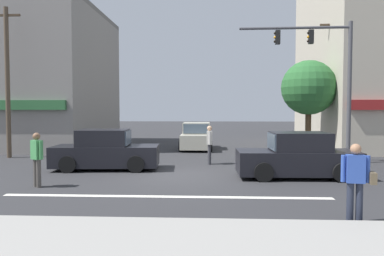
{
  "coord_description": "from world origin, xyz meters",
  "views": [
    {
      "loc": [
        1.21,
        -13.52,
        2.38
      ],
      "look_at": [
        0.45,
        2.0,
        1.6
      ],
      "focal_mm": 35.0,
      "sensor_mm": 36.0,
      "label": 1
    }
  ],
  "objects_px": {
    "street_tree": "(309,88)",
    "traffic_light_mast": "(327,68)",
    "pedestrian_far_side": "(209,142)",
    "pedestrian_mid_crossing": "(37,156)",
    "sedan_crossing_leftbound": "(106,151)",
    "utility_pole_near_left": "(7,80)",
    "sedan_crossing_center": "(196,137)",
    "sedan_approaching_near": "(297,157)",
    "pedestrian_foreground_with_bag": "(356,178)",
    "utility_pole_far_right": "(332,82)"
  },
  "relations": [
    {
      "from": "utility_pole_near_left",
      "to": "pedestrian_foreground_with_bag",
      "type": "bearing_deg",
      "value": -37.82
    },
    {
      "from": "pedestrian_foreground_with_bag",
      "to": "pedestrian_mid_crossing",
      "type": "xyz_separation_m",
      "value": [
        -8.3,
        3.25,
        -0.0
      ]
    },
    {
      "from": "sedan_approaching_near",
      "to": "utility_pole_near_left",
      "type": "bearing_deg",
      "value": 159.88
    },
    {
      "from": "street_tree",
      "to": "sedan_crossing_leftbound",
      "type": "xyz_separation_m",
      "value": [
        -9.52,
        -6.28,
        -2.84
      ]
    },
    {
      "from": "sedan_crossing_center",
      "to": "sedan_crossing_leftbound",
      "type": "relative_size",
      "value": 0.97
    },
    {
      "from": "sedan_approaching_near",
      "to": "pedestrian_far_side",
      "type": "relative_size",
      "value": 2.48
    },
    {
      "from": "pedestrian_far_side",
      "to": "sedan_crossing_leftbound",
      "type": "bearing_deg",
      "value": -159.38
    },
    {
      "from": "utility_pole_near_left",
      "to": "utility_pole_far_right",
      "type": "height_order",
      "value": "utility_pole_far_right"
    },
    {
      "from": "traffic_light_mast",
      "to": "pedestrian_foreground_with_bag",
      "type": "height_order",
      "value": "traffic_light_mast"
    },
    {
      "from": "utility_pole_far_right",
      "to": "sedan_approaching_near",
      "type": "xyz_separation_m",
      "value": [
        -3.74,
        -8.17,
        -3.16
      ]
    },
    {
      "from": "sedan_crossing_leftbound",
      "to": "utility_pole_near_left",
      "type": "bearing_deg",
      "value": 150.28
    },
    {
      "from": "pedestrian_far_side",
      "to": "traffic_light_mast",
      "type": "bearing_deg",
      "value": 7.3
    },
    {
      "from": "traffic_light_mast",
      "to": "pedestrian_far_side",
      "type": "bearing_deg",
      "value": -172.7
    },
    {
      "from": "traffic_light_mast",
      "to": "pedestrian_far_side",
      "type": "distance_m",
      "value": 6.1
    },
    {
      "from": "traffic_light_mast",
      "to": "sedan_approaching_near",
      "type": "xyz_separation_m",
      "value": [
        -2.08,
        -3.65,
        -3.46
      ]
    },
    {
      "from": "traffic_light_mast",
      "to": "sedan_crossing_center",
      "type": "bearing_deg",
      "value": 137.17
    },
    {
      "from": "pedestrian_foreground_with_bag",
      "to": "street_tree",
      "type": "bearing_deg",
      "value": 79.72
    },
    {
      "from": "sedan_crossing_leftbound",
      "to": "pedestrian_mid_crossing",
      "type": "height_order",
      "value": "pedestrian_mid_crossing"
    },
    {
      "from": "utility_pole_near_left",
      "to": "sedan_approaching_near",
      "type": "distance_m",
      "value": 14.1
    },
    {
      "from": "sedan_approaching_near",
      "to": "pedestrian_far_side",
      "type": "height_order",
      "value": "pedestrian_far_side"
    },
    {
      "from": "utility_pole_near_left",
      "to": "utility_pole_far_right",
      "type": "bearing_deg",
      "value": 11.67
    },
    {
      "from": "traffic_light_mast",
      "to": "street_tree",
      "type": "bearing_deg",
      "value": 86.06
    },
    {
      "from": "traffic_light_mast",
      "to": "pedestrian_foreground_with_bag",
      "type": "bearing_deg",
      "value": -103.1
    },
    {
      "from": "street_tree",
      "to": "traffic_light_mast",
      "type": "height_order",
      "value": "traffic_light_mast"
    },
    {
      "from": "street_tree",
      "to": "sedan_crossing_center",
      "type": "bearing_deg",
      "value": 167.11
    },
    {
      "from": "pedestrian_far_side",
      "to": "utility_pole_near_left",
      "type": "bearing_deg",
      "value": 169.99
    },
    {
      "from": "utility_pole_far_right",
      "to": "pedestrian_foreground_with_bag",
      "type": "height_order",
      "value": "utility_pole_far_right"
    },
    {
      "from": "pedestrian_far_side",
      "to": "pedestrian_mid_crossing",
      "type": "bearing_deg",
      "value": -136.11
    },
    {
      "from": "street_tree",
      "to": "sedan_crossing_center",
      "type": "relative_size",
      "value": 1.23
    },
    {
      "from": "street_tree",
      "to": "pedestrian_far_side",
      "type": "xyz_separation_m",
      "value": [
        -5.42,
        -4.73,
        -2.6
      ]
    },
    {
      "from": "sedan_crossing_leftbound",
      "to": "pedestrian_far_side",
      "type": "distance_m",
      "value": 4.39
    },
    {
      "from": "utility_pole_near_left",
      "to": "sedan_approaching_near",
      "type": "height_order",
      "value": "utility_pole_near_left"
    },
    {
      "from": "sedan_crossing_center",
      "to": "utility_pole_far_right",
      "type": "bearing_deg",
      "value": -7.32
    },
    {
      "from": "street_tree",
      "to": "sedan_crossing_leftbound",
      "type": "distance_m",
      "value": 11.75
    },
    {
      "from": "sedan_crossing_center",
      "to": "sedan_approaching_near",
      "type": "relative_size",
      "value": 0.99
    },
    {
      "from": "sedan_crossing_leftbound",
      "to": "pedestrian_foreground_with_bag",
      "type": "bearing_deg",
      "value": -43.27
    },
    {
      "from": "sedan_crossing_leftbound",
      "to": "pedestrian_far_side",
      "type": "height_order",
      "value": "pedestrian_far_side"
    },
    {
      "from": "utility_pole_near_left",
      "to": "pedestrian_mid_crossing",
      "type": "height_order",
      "value": "utility_pole_near_left"
    },
    {
      "from": "sedan_crossing_leftbound",
      "to": "street_tree",
      "type": "bearing_deg",
      "value": 33.39
    },
    {
      "from": "sedan_approaching_near",
      "to": "pedestrian_foreground_with_bag",
      "type": "distance_m",
      "value": 5.3
    },
    {
      "from": "utility_pole_near_left",
      "to": "pedestrian_foreground_with_bag",
      "type": "xyz_separation_m",
      "value": [
        12.91,
        -10.02,
        -2.86
      ]
    },
    {
      "from": "street_tree",
      "to": "sedan_crossing_leftbound",
      "type": "height_order",
      "value": "street_tree"
    },
    {
      "from": "utility_pole_near_left",
      "to": "sedan_approaching_near",
      "type": "xyz_separation_m",
      "value": [
        12.92,
        -4.73,
        -3.1
      ]
    },
    {
      "from": "utility_pole_near_left",
      "to": "pedestrian_mid_crossing",
      "type": "relative_size",
      "value": 4.38
    },
    {
      "from": "sedan_approaching_near",
      "to": "pedestrian_far_side",
      "type": "xyz_separation_m",
      "value": [
        -3.06,
        2.99,
        0.24
      ]
    },
    {
      "from": "sedan_approaching_near",
      "to": "sedan_crossing_leftbound",
      "type": "distance_m",
      "value": 7.31
    },
    {
      "from": "utility_pole_near_left",
      "to": "pedestrian_foreground_with_bag",
      "type": "height_order",
      "value": "utility_pole_near_left"
    },
    {
      "from": "utility_pole_near_left",
      "to": "traffic_light_mast",
      "type": "height_order",
      "value": "utility_pole_near_left"
    },
    {
      "from": "sedan_approaching_near",
      "to": "pedestrian_foreground_with_bag",
      "type": "bearing_deg",
      "value": -90.03
    },
    {
      "from": "traffic_light_mast",
      "to": "sedan_crossing_leftbound",
      "type": "xyz_separation_m",
      "value": [
        -9.24,
        -2.2,
        -3.46
      ]
    }
  ]
}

